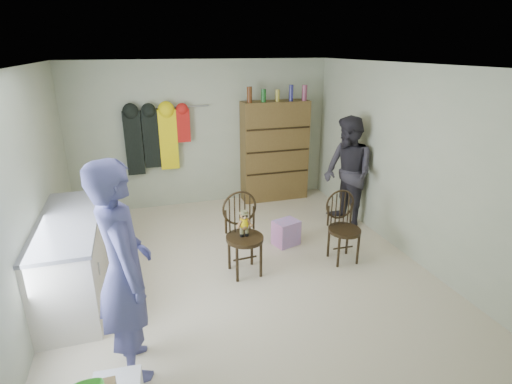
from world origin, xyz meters
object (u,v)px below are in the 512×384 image
object	(u,v)px
dresser	(275,151)
chair_far	(343,224)
counter	(73,258)
chair_front	(243,230)

from	to	relation	value
dresser	chair_far	bearing A→B (deg)	-87.99
chair_far	counter	bearing A→B (deg)	178.40
counter	chair_far	world-z (taller)	chair_far
counter	chair_front	size ratio (longest dim) A/B	1.80
chair_front	chair_far	world-z (taller)	chair_front
chair_far	dresser	xyz separation A→B (m)	(-0.09, 2.44, 0.40)
counter	chair_front	world-z (taller)	chair_front
chair_front	chair_far	distance (m)	1.34
counter	chair_front	bearing A→B (deg)	-1.75
chair_front	chair_far	bearing A→B (deg)	-7.47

